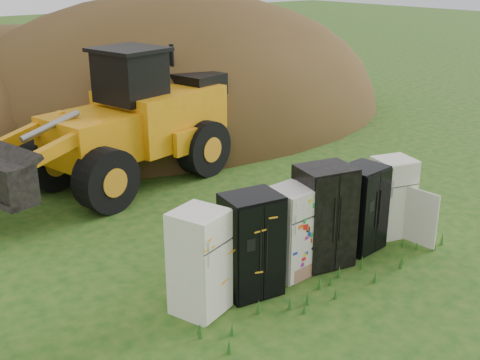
{
  "coord_description": "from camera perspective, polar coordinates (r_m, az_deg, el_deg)",
  "views": [
    {
      "loc": [
        -7.33,
        -7.12,
        5.43
      ],
      "look_at": [
        -0.09,
        2.0,
        1.19
      ],
      "focal_mm": 45.0,
      "sensor_mm": 36.0,
      "label": 1
    }
  ],
  "objects": [
    {
      "name": "ground",
      "position": [
        11.57,
        6.57,
        -8.13
      ],
      "size": [
        120.0,
        120.0,
        0.0
      ],
      "primitive_type": "plane",
      "color": "#1B4A13",
      "rests_on": "ground"
    },
    {
      "name": "wheel_loader",
      "position": [
        15.14,
        -12.61,
        5.34
      ],
      "size": [
        7.57,
        4.32,
        3.45
      ],
      "primitive_type": null,
      "rotation": [
        0.0,
        0.0,
        0.21
      ],
      "color": "orange",
      "rests_on": "ground"
    },
    {
      "name": "dirt_mound_back",
      "position": [
        26.91,
        -21.28,
        7.0
      ],
      "size": [
        17.35,
        11.57,
        6.06
      ],
      "primitive_type": "ellipsoid",
      "color": "#422E15",
      "rests_on": "ground"
    },
    {
      "name": "fridge_black_right",
      "position": [
        12.09,
        11.38,
        -2.61
      ],
      "size": [
        0.92,
        0.79,
        1.72
      ],
      "primitive_type": null,
      "rotation": [
        0.0,
        0.0,
        0.09
      ],
      "color": "black",
      "rests_on": "ground"
    },
    {
      "name": "fridge_leftmost",
      "position": [
        9.77,
        -3.92,
        -7.76
      ],
      "size": [
        0.98,
        0.96,
        1.77
      ],
      "primitive_type": null,
      "rotation": [
        0.0,
        0.0,
        0.32
      ],
      "color": "white",
      "rests_on": "ground"
    },
    {
      "name": "fridge_sticker",
      "position": [
        10.92,
        4.76,
        -4.92
      ],
      "size": [
        0.8,
        0.74,
        1.68
      ],
      "primitive_type": null,
      "rotation": [
        0.0,
        0.0,
        0.07
      ],
      "color": "white",
      "rests_on": "ground"
    },
    {
      "name": "fridge_black_side",
      "position": [
        10.27,
        1.08,
        -6.15
      ],
      "size": [
        1.05,
        0.89,
        1.81
      ],
      "primitive_type": null,
      "rotation": [
        0.0,
        0.0,
        -0.17
      ],
      "color": "black",
      "rests_on": "ground"
    },
    {
      "name": "fridge_dark_mid",
      "position": [
        11.33,
        7.95,
        -3.39
      ],
      "size": [
        1.15,
        1.01,
        1.93
      ],
      "primitive_type": null,
      "rotation": [
        0.0,
        0.0,
        -0.23
      ],
      "color": "black",
      "rests_on": "ground"
    },
    {
      "name": "fridge_open_door",
      "position": [
        12.87,
        14.18,
        -1.57
      ],
      "size": [
        0.92,
        0.88,
        1.67
      ],
      "primitive_type": null,
      "rotation": [
        0.0,
        0.0,
        -0.29
      ],
      "color": "white",
      "rests_on": "ground"
    },
    {
      "name": "dirt_mound_right",
      "position": [
        22.83,
        -5.96,
        6.13
      ],
      "size": [
        17.22,
        12.63,
        8.94
      ],
      "primitive_type": "ellipsoid",
      "color": "#422E15",
      "rests_on": "ground"
    }
  ]
}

